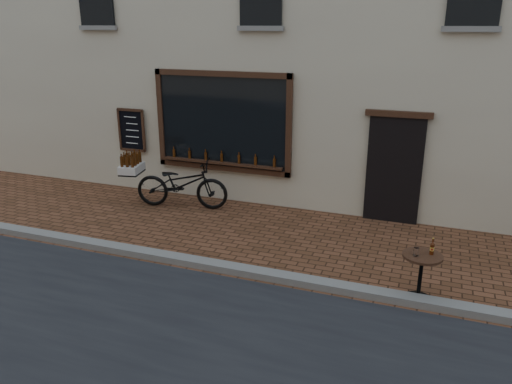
% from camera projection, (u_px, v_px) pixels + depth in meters
% --- Properties ---
extents(ground, '(90.00, 90.00, 0.00)m').
position_uv_depth(ground, '(246.00, 280.00, 8.07)').
color(ground, '#4D2C19').
rests_on(ground, ground).
extents(kerb, '(90.00, 0.25, 0.12)m').
position_uv_depth(kerb, '(250.00, 272.00, 8.23)').
color(kerb, slate).
rests_on(kerb, ground).
extents(cargo_bicycle, '(2.49, 1.11, 1.18)m').
position_uv_depth(cargo_bicycle, '(180.00, 183.00, 11.13)').
color(cargo_bicycle, black).
rests_on(cargo_bicycle, ground).
extents(bistro_table, '(0.58, 0.58, 1.00)m').
position_uv_depth(bistro_table, '(421.00, 268.00, 7.34)').
color(bistro_table, black).
rests_on(bistro_table, ground).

